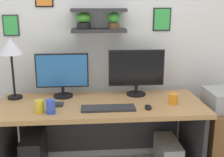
{
  "coord_description": "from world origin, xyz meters",
  "views": [
    {
      "loc": [
        -0.09,
        -2.33,
        1.58
      ],
      "look_at": [
        0.1,
        0.05,
        0.96
      ],
      "focal_mm": 45.68,
      "sensor_mm": 36.0,
      "label": 1
    }
  ],
  "objects_px": {
    "monitor_left": "(62,74)",
    "keyboard": "(108,108)",
    "scissors_tray": "(56,104)",
    "coffee_mug": "(173,99)",
    "pen_cup": "(40,106)",
    "desk_lamp": "(11,50)",
    "water_cup": "(51,107)",
    "desk": "(101,122)",
    "computer_mouse": "(148,107)",
    "monitor_right": "(136,71)",
    "drawer_cabinet": "(223,142)"
  },
  "relations": [
    {
      "from": "computer_mouse",
      "to": "pen_cup",
      "type": "distance_m",
      "value": 0.87
    },
    {
      "from": "keyboard",
      "to": "drawer_cabinet",
      "type": "bearing_deg",
      "value": 7.76
    },
    {
      "from": "monitor_left",
      "to": "monitor_right",
      "type": "bearing_deg",
      "value": 0.01
    },
    {
      "from": "desk",
      "to": "water_cup",
      "type": "height_order",
      "value": "water_cup"
    },
    {
      "from": "monitor_left",
      "to": "water_cup",
      "type": "bearing_deg",
      "value": -98.27
    },
    {
      "from": "monitor_right",
      "to": "water_cup",
      "type": "xyz_separation_m",
      "value": [
        -0.74,
        -0.42,
        -0.18
      ]
    },
    {
      "from": "computer_mouse",
      "to": "pen_cup",
      "type": "xyz_separation_m",
      "value": [
        -0.87,
        -0.01,
        0.04
      ]
    },
    {
      "from": "desk",
      "to": "keyboard",
      "type": "xyz_separation_m",
      "value": [
        0.05,
        -0.21,
        0.21
      ]
    },
    {
      "from": "monitor_left",
      "to": "coffee_mug",
      "type": "height_order",
      "value": "monitor_left"
    },
    {
      "from": "monitor_right",
      "to": "computer_mouse",
      "type": "distance_m",
      "value": 0.44
    },
    {
      "from": "desk_lamp",
      "to": "drawer_cabinet",
      "type": "bearing_deg",
      "value": -6.0
    },
    {
      "from": "water_cup",
      "to": "coffee_mug",
      "type": "bearing_deg",
      "value": 7.8
    },
    {
      "from": "desk_lamp",
      "to": "drawer_cabinet",
      "type": "height_order",
      "value": "desk_lamp"
    },
    {
      "from": "keyboard",
      "to": "coffee_mug",
      "type": "relative_size",
      "value": 4.89
    },
    {
      "from": "desk",
      "to": "computer_mouse",
      "type": "height_order",
      "value": "computer_mouse"
    },
    {
      "from": "scissors_tray",
      "to": "keyboard",
      "type": "bearing_deg",
      "value": -15.26
    },
    {
      "from": "monitor_left",
      "to": "scissors_tray",
      "type": "distance_m",
      "value": 0.33
    },
    {
      "from": "desk",
      "to": "monitor_left",
      "type": "relative_size",
      "value": 3.72
    },
    {
      "from": "monitor_left",
      "to": "desk_lamp",
      "type": "height_order",
      "value": "desk_lamp"
    },
    {
      "from": "monitor_left",
      "to": "pen_cup",
      "type": "bearing_deg",
      "value": -111.02
    },
    {
      "from": "coffee_mug",
      "to": "pen_cup",
      "type": "distance_m",
      "value": 1.12
    },
    {
      "from": "monitor_right",
      "to": "computer_mouse",
      "type": "bearing_deg",
      "value": -84.15
    },
    {
      "from": "computer_mouse",
      "to": "drawer_cabinet",
      "type": "xyz_separation_m",
      "value": [
        0.76,
        0.16,
        -0.43
      ]
    },
    {
      "from": "monitor_left",
      "to": "keyboard",
      "type": "height_order",
      "value": "monitor_left"
    },
    {
      "from": "keyboard",
      "to": "water_cup",
      "type": "relative_size",
      "value": 4.0
    },
    {
      "from": "desk_lamp",
      "to": "coffee_mug",
      "type": "relative_size",
      "value": 6.06
    },
    {
      "from": "keyboard",
      "to": "desk_lamp",
      "type": "bearing_deg",
      "value": 157.07
    },
    {
      "from": "monitor_right",
      "to": "coffee_mug",
      "type": "bearing_deg",
      "value": -45.21
    },
    {
      "from": "scissors_tray",
      "to": "drawer_cabinet",
      "type": "distance_m",
      "value": 1.58
    },
    {
      "from": "water_cup",
      "to": "drawer_cabinet",
      "type": "height_order",
      "value": "water_cup"
    },
    {
      "from": "desk",
      "to": "desk_lamp",
      "type": "xyz_separation_m",
      "value": [
        -0.77,
        0.14,
        0.65
      ]
    },
    {
      "from": "desk_lamp",
      "to": "water_cup",
      "type": "distance_m",
      "value": 0.67
    },
    {
      "from": "pen_cup",
      "to": "water_cup",
      "type": "distance_m",
      "value": 0.09
    },
    {
      "from": "keyboard",
      "to": "coffee_mug",
      "type": "bearing_deg",
      "value": 9.19
    },
    {
      "from": "pen_cup",
      "to": "computer_mouse",
      "type": "bearing_deg",
      "value": 0.8
    },
    {
      "from": "desk_lamp",
      "to": "water_cup",
      "type": "xyz_separation_m",
      "value": [
        0.37,
        -0.4,
        -0.39
      ]
    },
    {
      "from": "desk",
      "to": "pen_cup",
      "type": "xyz_separation_m",
      "value": [
        -0.49,
        -0.23,
        0.25
      ]
    },
    {
      "from": "keyboard",
      "to": "coffee_mug",
      "type": "distance_m",
      "value": 0.58
    },
    {
      "from": "desk",
      "to": "scissors_tray",
      "type": "bearing_deg",
      "value": -166.43
    },
    {
      "from": "computer_mouse",
      "to": "water_cup",
      "type": "height_order",
      "value": "water_cup"
    },
    {
      "from": "keyboard",
      "to": "scissors_tray",
      "type": "distance_m",
      "value": 0.45
    },
    {
      "from": "desk",
      "to": "monitor_right",
      "type": "xyz_separation_m",
      "value": [
        0.34,
        0.16,
        0.44
      ]
    },
    {
      "from": "monitor_right",
      "to": "scissors_tray",
      "type": "bearing_deg",
      "value": -160.77
    },
    {
      "from": "desk_lamp",
      "to": "scissors_tray",
      "type": "height_order",
      "value": "desk_lamp"
    },
    {
      "from": "pen_cup",
      "to": "keyboard",
      "type": "bearing_deg",
      "value": 2.3
    },
    {
      "from": "keyboard",
      "to": "coffee_mug",
      "type": "xyz_separation_m",
      "value": [
        0.57,
        0.09,
        0.04
      ]
    },
    {
      "from": "computer_mouse",
      "to": "coffee_mug",
      "type": "distance_m",
      "value": 0.26
    },
    {
      "from": "desk_lamp",
      "to": "water_cup",
      "type": "height_order",
      "value": "desk_lamp"
    },
    {
      "from": "monitor_left",
      "to": "pen_cup",
      "type": "height_order",
      "value": "monitor_left"
    },
    {
      "from": "monitor_left",
      "to": "scissors_tray",
      "type": "xyz_separation_m",
      "value": [
        -0.04,
        -0.25,
        -0.2
      ]
    }
  ]
}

